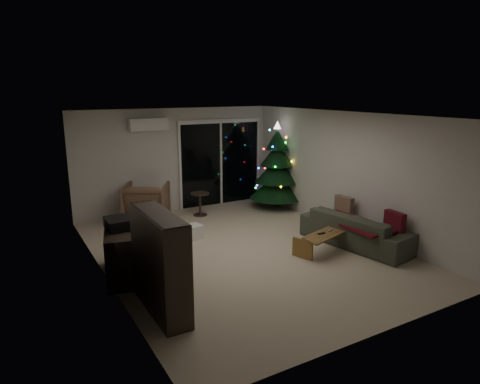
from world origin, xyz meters
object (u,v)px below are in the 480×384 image
object	(u,v)px
armchair	(147,203)
media_cabinet	(122,252)
sofa	(357,229)
bookshelf	(148,265)
coffee_table	(327,242)
christmas_tree	(277,165)

from	to	relation	value
armchair	media_cabinet	bearing A→B (deg)	93.71
media_cabinet	sofa	distance (m)	4.38
media_cabinet	sofa	size ratio (longest dim) A/B	0.59
bookshelf	sofa	distance (m)	4.35
coffee_table	christmas_tree	world-z (taller)	christmas_tree
armchair	coffee_table	world-z (taller)	armchair
media_cabinet	bookshelf	bearing A→B (deg)	-76.26
armchair	coffee_table	distance (m)	4.18
media_cabinet	coffee_table	bearing A→B (deg)	0.21
bookshelf	coffee_table	distance (m)	3.62
media_cabinet	coffee_table	distance (m)	3.66
bookshelf	christmas_tree	size ratio (longest dim) A/B	0.63
media_cabinet	christmas_tree	world-z (taller)	christmas_tree
christmas_tree	sofa	bearing A→B (deg)	-93.71
media_cabinet	coffee_table	xyz separation A→B (m)	(3.55, -0.85, -0.21)
coffee_table	christmas_tree	distance (m)	3.31
coffee_table	armchair	bearing A→B (deg)	106.44
bookshelf	armchair	size ratio (longest dim) A/B	1.42
bookshelf	armchair	distance (m)	4.20
christmas_tree	armchair	bearing A→B (deg)	172.10
christmas_tree	coffee_table	bearing A→B (deg)	-107.31
media_cabinet	armchair	size ratio (longest dim) A/B	1.32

